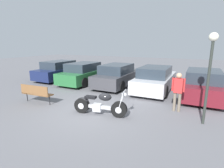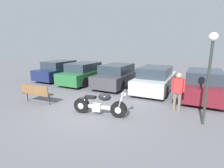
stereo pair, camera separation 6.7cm
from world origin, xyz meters
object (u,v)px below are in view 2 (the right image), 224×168
parked_car_green (86,73)px  park_bench (36,92)px  motorcycle (99,105)px  parked_car_maroon (203,84)px  parked_car_dark_grey (118,76)px  parked_car_silver (156,79)px  lamp_post (210,61)px  person_standing (178,89)px  parked_car_navy (62,70)px

parked_car_green → park_bench: bearing=-82.9°
motorcycle → parked_car_maroon: (3.63, 4.49, 0.27)m
parked_car_maroon → park_bench: parked_car_maroon is taller
parked_car_maroon → parked_car_dark_grey: bearing=176.1°
parked_car_silver → lamp_post: 4.81m
park_bench → parked_car_green: bearing=97.1°
motorcycle → person_standing: bearing=32.8°
park_bench → lamp_post: bearing=8.7°
lamp_post → parked_car_maroon: bearing=90.7°
parked_car_dark_grey → lamp_post: bearing=-37.6°
parked_car_navy → parked_car_silver: 7.56m
motorcycle → parked_car_maroon: bearing=51.0°
parked_car_silver → person_standing: size_ratio=2.79×
parked_car_navy → parked_car_silver: same height
motorcycle → lamp_post: (3.67, 0.91, 1.78)m
park_bench → lamp_post: 7.27m
parked_car_green → parked_car_navy: bearing=173.8°
motorcycle → parked_car_silver: 4.83m
parked_car_maroon → person_standing: person_standing is taller
motorcycle → park_bench: size_ratio=1.35×
parked_car_maroon → park_bench: (-6.96, -4.65, -0.14)m
motorcycle → parked_car_silver: parked_car_silver is taller
parked_car_maroon → park_bench: size_ratio=2.79×
motorcycle → person_standing: 3.24m
parked_car_silver → park_bench: bearing=-132.4°
parked_car_silver → person_standing: bearing=-62.0°
park_bench → parked_car_silver: bearing=47.6°
parked_car_navy → parked_car_maroon: (10.08, -0.43, 0.00)m
parked_car_dark_grey → person_standing: size_ratio=2.79×
lamp_post → person_standing: bearing=140.4°
motorcycle → person_standing: person_standing is taller
parked_car_silver → person_standing: person_standing is taller
parked_car_silver → parked_car_maroon: size_ratio=1.00×
park_bench → lamp_post: (7.00, 1.08, 1.65)m
parked_car_silver → park_bench: (-4.44, -4.86, -0.14)m
parked_car_dark_grey → person_standing: bearing=-37.1°
parked_car_silver → parked_car_maroon: (2.52, -0.21, 0.00)m
parked_car_maroon → parked_car_navy: bearing=177.5°
motorcycle → parked_car_green: size_ratio=0.48×
parked_car_green → parked_car_dark_grey: (2.52, 0.18, 0.00)m
parked_car_silver → person_standing: 3.37m
parked_car_green → motorcycle: bearing=-49.8°
parked_car_dark_grey → lamp_post: lamp_post is taller
parked_car_navy → parked_car_green: 2.53m
parked_car_navy → person_standing: bearing=-19.3°
parked_car_maroon → park_bench: 8.37m
parked_car_green → parked_car_silver: size_ratio=1.00×
parked_car_green → parked_car_silver: (5.04, 0.04, 0.00)m
parked_car_silver → parked_car_maroon: 2.53m
parked_car_navy → park_bench: 5.97m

